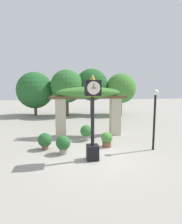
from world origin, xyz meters
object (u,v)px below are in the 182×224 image
object	(u,v)px
potted_plant_far_left	(63,144)
potted_plant_near_right	(45,140)
potted_plant_far_right	(107,139)
pedestal_clock	(93,113)
lamp_post	(155,111)
potted_plant_near_left	(86,132)

from	to	relation	value
potted_plant_far_left	potted_plant_near_right	bearing A→B (deg)	140.61
potted_plant_far_right	potted_plant_far_left	bearing A→B (deg)	-160.88
potted_plant_far_left	potted_plant_far_right	size ratio (longest dim) A/B	1.12
pedestal_clock	potted_plant_far_right	distance (m)	2.36
potted_plant_near_right	potted_plant_far_right	world-z (taller)	potted_plant_near_right
pedestal_clock	potted_plant_near_right	world-z (taller)	pedestal_clock
potted_plant_near_right	lamp_post	xyz separation A→B (m)	(5.04, -0.67, 1.41)
pedestal_clock	lamp_post	bearing A→B (deg)	16.02
pedestal_clock	potted_plant_far_right	xyz separation A→B (m)	(0.91, 1.55, -1.53)
potted_plant_near_left	lamp_post	size ratio (longest dim) A/B	0.30
pedestal_clock	potted_plant_near_right	bearing A→B (deg)	143.36
potted_plant_near_left	potted_plant_far_left	xyz separation A→B (m)	(-1.22, -1.95, -0.02)
potted_plant_near_left	potted_plant_far_right	world-z (taller)	potted_plant_near_left
lamp_post	potted_plant_near_right	bearing A→B (deg)	172.44
potted_plant_near_left	potted_plant_near_right	world-z (taller)	potted_plant_near_left
lamp_post	potted_plant_far_left	bearing A→B (deg)	-179.51
pedestal_clock	potted_plant_near_left	bearing A→B (deg)	89.48
pedestal_clock	potted_plant_far_right	bearing A→B (deg)	59.64
potted_plant_far_left	potted_plant_near_left	bearing A→B (deg)	57.96
potted_plant_near_left	potted_plant_far_right	size ratio (longest dim) A/B	1.16
pedestal_clock	potted_plant_far_left	bearing A→B (deg)	145.47
potted_plant_near_left	potted_plant_near_right	distance (m)	2.42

